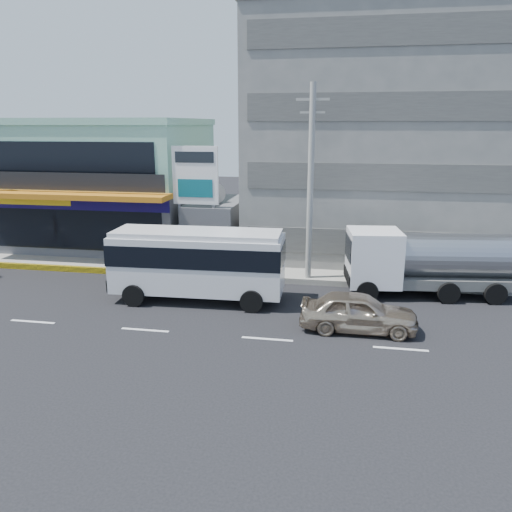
{
  "coord_description": "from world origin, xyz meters",
  "views": [
    {
      "loc": [
        7.69,
        -17.62,
        8.05
      ],
      "look_at": [
        3.82,
        4.13,
        2.2
      ],
      "focal_mm": 35.0,
      "sensor_mm": 36.0,
      "label": 1
    }
  ],
  "objects": [
    {
      "name": "satellite_dish",
      "position": [
        0.0,
        11.0,
        3.58
      ],
      "size": [
        1.5,
        1.5,
        0.15
      ],
      "primitive_type": "cylinder",
      "color": "slate",
      "rests_on": "gap_structure"
    },
    {
      "name": "sidewalk",
      "position": [
        5.0,
        9.5,
        0.15
      ],
      "size": [
        70.0,
        5.0,
        0.3
      ],
      "primitive_type": "cube",
      "color": "gray",
      "rests_on": "ground"
    },
    {
      "name": "tanker_truck",
      "position": [
        11.66,
        6.46,
        1.7
      ],
      "size": [
        8.26,
        3.4,
        3.17
      ],
      "color": "white",
      "rests_on": "ground"
    },
    {
      "name": "billboard",
      "position": [
        -0.5,
        9.2,
        4.93
      ],
      "size": [
        2.6,
        0.18,
        6.9
      ],
      "color": "gray",
      "rests_on": "ground"
    },
    {
      "name": "minibus",
      "position": [
        1.12,
        3.86,
        1.99
      ],
      "size": [
        8.05,
        3.02,
        3.33
      ],
      "color": "silver",
      "rests_on": "ground"
    },
    {
      "name": "gap_structure",
      "position": [
        0.0,
        12.0,
        1.75
      ],
      "size": [
        3.0,
        6.0,
        3.5
      ],
      "primitive_type": "cube",
      "color": "#4A4A4F",
      "rests_on": "ground"
    },
    {
      "name": "ground",
      "position": [
        0.0,
        0.0,
        0.0
      ],
      "size": [
        120.0,
        120.0,
        0.0
      ],
      "primitive_type": "plane",
      "color": "black",
      "rests_on": "ground"
    },
    {
      "name": "shop_building",
      "position": [
        -8.0,
        13.95,
        4.0
      ],
      "size": [
        12.4,
        11.7,
        8.0
      ],
      "color": "#4A4A4F",
      "rests_on": "ground"
    },
    {
      "name": "sedan",
      "position": [
        8.46,
        1.5,
        0.79
      ],
      "size": [
        4.65,
        1.87,
        1.58
      ],
      "primitive_type": "imported",
      "rotation": [
        0.0,
        0.0,
        1.57
      ],
      "color": "#BEAB91",
      "rests_on": "ground"
    },
    {
      "name": "utility_pole_near",
      "position": [
        6.0,
        7.4,
        5.15
      ],
      "size": [
        1.6,
        0.3,
        10.0
      ],
      "color": "#999993",
      "rests_on": "ground"
    },
    {
      "name": "concrete_building",
      "position": [
        10.0,
        15.0,
        7.0
      ],
      "size": [
        16.0,
        12.0,
        14.0
      ],
      "primitive_type": "cube",
      "color": "gray",
      "rests_on": "ground"
    }
  ]
}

